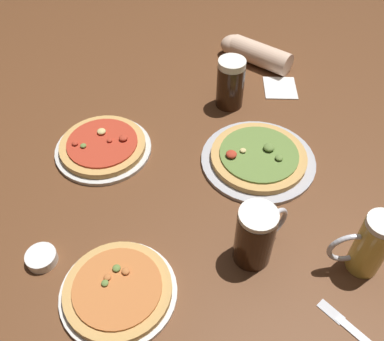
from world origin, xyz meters
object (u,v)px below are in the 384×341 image
(diner_arm, at_px, (253,52))
(pizza_plate_far, at_px, (103,147))
(beer_mug_amber, at_px, (231,83))
(pizza_plate_side, at_px, (258,158))
(beer_mug_pale, at_px, (370,245))
(knife_right, at_px, (362,338))
(beer_mug_dark, at_px, (256,235))
(napkin_folded, at_px, (280,87))
(pizza_plate_near, at_px, (118,291))
(ramekin_sauce, at_px, (42,258))

(diner_arm, bearing_deg, pizza_plate_far, -129.05)
(beer_mug_amber, height_order, diner_arm, beer_mug_amber)
(pizza_plate_side, bearing_deg, beer_mug_pale, -52.00)
(knife_right, bearing_deg, beer_mug_dark, 143.00)
(napkin_folded, bearing_deg, beer_mug_amber, -148.69)
(pizza_plate_far, bearing_deg, beer_mug_amber, 36.87)
(pizza_plate_far, height_order, napkin_folded, pizza_plate_far)
(pizza_plate_far, relative_size, napkin_folded, 2.29)
(pizza_plate_side, distance_m, beer_mug_dark, 0.32)
(pizza_plate_near, bearing_deg, beer_mug_dark, 25.27)
(pizza_plate_far, xyz_separation_m, pizza_plate_side, (0.45, 0.01, -0.00))
(pizza_plate_near, height_order, napkin_folded, pizza_plate_near)
(pizza_plate_side, relative_size, beer_mug_dark, 1.97)
(ramekin_sauce, bearing_deg, diner_arm, 62.42)
(napkin_folded, relative_size, diner_arm, 0.46)
(beer_mug_pale, xyz_separation_m, ramekin_sauce, (-0.74, -0.08, -0.07))
(beer_mug_amber, xyz_separation_m, beer_mug_pale, (0.34, -0.57, 0.00))
(pizza_plate_side, bearing_deg, beer_mug_amber, 110.79)
(pizza_plate_far, distance_m, ramekin_sauce, 0.38)
(pizza_plate_side, relative_size, napkin_folded, 2.67)
(napkin_folded, height_order, diner_arm, diner_arm)
(diner_arm, bearing_deg, beer_mug_dark, -88.32)
(ramekin_sauce, height_order, napkin_folded, ramekin_sauce)
(pizza_plate_near, relative_size, beer_mug_pale, 1.51)
(pizza_plate_near, height_order, beer_mug_pale, beer_mug_pale)
(pizza_plate_side, distance_m, napkin_folded, 0.37)
(napkin_folded, distance_m, diner_arm, 0.19)
(pizza_plate_far, height_order, beer_mug_amber, beer_mug_amber)
(beer_mug_amber, xyz_separation_m, knife_right, (0.32, -0.74, -0.08))
(pizza_plate_near, relative_size, napkin_folded, 2.14)
(pizza_plate_near, distance_m, diner_arm, 1.00)
(pizza_plate_near, bearing_deg, diner_arm, 74.30)
(pizza_plate_far, xyz_separation_m, ramekin_sauce, (-0.05, -0.38, -0.00))
(ramekin_sauce, relative_size, napkin_folded, 0.59)
(beer_mug_pale, distance_m, diner_arm, 0.87)
(pizza_plate_near, bearing_deg, beer_mug_amber, 73.94)
(beer_mug_amber, distance_m, napkin_folded, 0.21)
(beer_mug_dark, relative_size, diner_arm, 0.63)
(pizza_plate_near, height_order, pizza_plate_far, pizza_plate_far)
(beer_mug_pale, distance_m, napkin_folded, 0.70)
(knife_right, bearing_deg, pizza_plate_near, 176.06)
(beer_mug_dark, height_order, beer_mug_pale, beer_mug_pale)
(beer_mug_amber, relative_size, diner_arm, 0.63)
(napkin_folded, bearing_deg, ramekin_sauce, -127.35)
(beer_mug_dark, height_order, beer_mug_amber, same)
(pizza_plate_side, height_order, beer_mug_dark, beer_mug_dark)
(pizza_plate_side, xyz_separation_m, beer_mug_pale, (0.24, -0.31, 0.07))
(pizza_plate_near, relative_size, knife_right, 1.46)
(beer_mug_amber, distance_m, beer_mug_pale, 0.66)
(pizza_plate_near, height_order, ramekin_sauce, pizza_plate_near)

